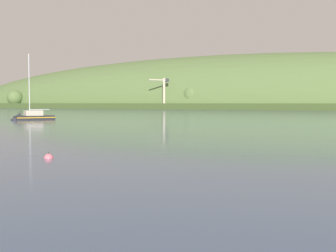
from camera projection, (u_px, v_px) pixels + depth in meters
The scene contains 4 objects.
far_shoreline_hill at pixel (218, 108), 259.31m from camera, with size 538.16×118.53×62.34m.
dockside_crane at pixel (164, 95), 233.72m from camera, with size 8.40×9.15×16.50m.
sailboat_near_mooring at pixel (30, 118), 85.25m from camera, with size 6.53×8.38×13.83m.
mooring_buoy_foreground at pixel (49, 158), 26.23m from camera, with size 0.55×0.55×0.63m.
Camera 1 is at (18.20, -1.07, 3.30)m, focal length 47.04 mm.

